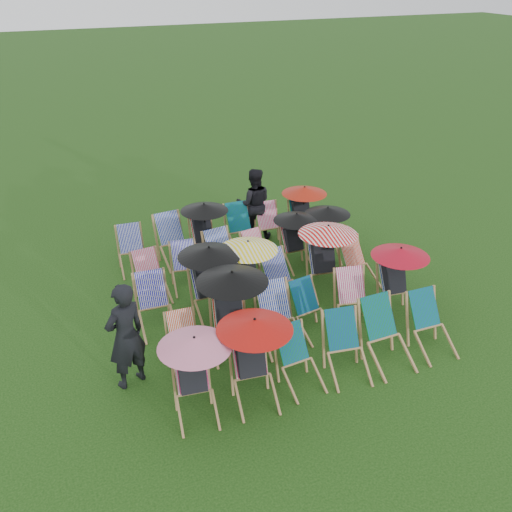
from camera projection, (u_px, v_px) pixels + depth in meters
name	position (u px, v px, depth m)	size (l,w,h in m)	color
ground	(267.00, 306.00, 10.78)	(100.00, 100.00, 0.00)	black
deckchair_0	(195.00, 376.00, 7.96)	(1.05, 1.10, 1.24)	#A47B4C
deckchair_1	(254.00, 359.00, 8.23)	(1.11, 1.17, 1.32)	#A47B4C
deckchair_2	(300.00, 360.00, 8.61)	(0.66, 0.86, 0.88)	#A47B4C
deckchair_3	(347.00, 348.00, 8.83)	(0.75, 0.95, 0.95)	#A47B4C
deckchair_4	(387.00, 336.00, 9.06)	(0.71, 0.96, 1.02)	#A47B4C
deckchair_5	(432.00, 325.00, 9.39)	(0.63, 0.88, 0.94)	#A47B4C
deckchair_6	(185.00, 343.00, 9.06)	(0.57, 0.77, 0.82)	#A47B4C
deckchair_7	(231.00, 311.00, 9.28)	(1.18, 1.26, 1.40)	#A47B4C
deckchair_8	(279.00, 318.00, 9.51)	(0.70, 0.95, 1.00)	#A47B4C
deckchair_9	(312.00, 310.00, 9.84)	(0.71, 0.90, 0.88)	#A47B4C
deckchair_10	(355.00, 301.00, 10.05)	(0.78, 0.97, 0.94)	#A47B4C
deckchair_11	(398.00, 280.00, 10.34)	(1.05, 1.11, 1.25)	#A47B4C
deckchair_12	(155.00, 305.00, 9.92)	(0.65, 0.89, 0.95)	#A47B4C
deckchair_13	(210.00, 281.00, 10.19)	(1.13, 1.18, 1.34)	#A47B4C
deckchair_14	(248.00, 274.00, 10.48)	(1.09, 1.14, 1.30)	#A47B4C
deckchair_15	(283.00, 281.00, 10.64)	(0.81, 1.00, 0.97)	#A47B4C
deckchair_16	(326.00, 258.00, 10.95)	(1.14, 1.21, 1.35)	#A47B4C
deckchair_17	(360.00, 264.00, 11.30)	(0.74, 0.93, 0.90)	#A47B4C
deckchair_18	(151.00, 277.00, 10.84)	(0.66, 0.86, 0.88)	#A47B4C
deckchair_19	(186.00, 268.00, 11.21)	(0.67, 0.86, 0.86)	#A47B4C
deckchair_20	(225.00, 258.00, 11.46)	(0.75, 0.96, 0.97)	#A47B4C
deckchair_21	(260.00, 254.00, 11.73)	(0.70, 0.87, 0.85)	#A47B4C
deckchair_22	(296.00, 239.00, 11.93)	(0.97, 1.01, 1.15)	#A47B4C
deckchair_23	(326.00, 233.00, 12.21)	(0.97, 1.03, 1.16)	#A47B4C
deckchair_24	(132.00, 250.00, 11.84)	(0.64, 0.86, 0.89)	#A47B4C
deckchair_25	(174.00, 241.00, 12.12)	(0.76, 0.99, 1.00)	#A47B4C
deckchair_26	(204.00, 230.00, 12.25)	(1.02, 1.07, 1.21)	#A47B4C
deckchair_27	(242.00, 229.00, 12.68)	(0.65, 0.90, 0.97)	#A47B4C
deckchair_28	(271.00, 226.00, 12.86)	(0.66, 0.88, 0.92)	#A47B4C
deckchair_29	(303.00, 212.00, 13.10)	(1.03, 1.09, 1.22)	#A47B4C
person_left	(126.00, 336.00, 8.43)	(0.64, 0.42, 1.76)	black
person_rear	(254.00, 204.00, 13.05)	(0.81, 0.63, 1.68)	black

